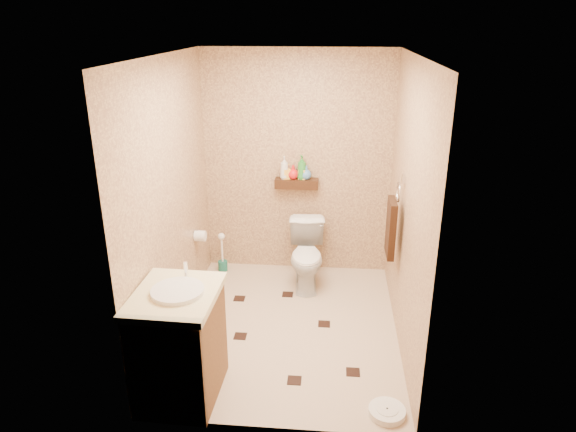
# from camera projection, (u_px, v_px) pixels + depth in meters

# --- Properties ---
(ground) EXTENTS (2.50, 2.50, 0.00)m
(ground) POSITION_uv_depth(u_px,v_px,m) (287.00, 327.00, 4.73)
(ground) COLOR #C1A88D
(ground) RESTS_ON ground
(wall_back) EXTENTS (2.00, 0.04, 2.40)m
(wall_back) POSITION_uv_depth(u_px,v_px,m) (297.00, 165.00, 5.46)
(wall_back) COLOR tan
(wall_back) RESTS_ON ground
(wall_front) EXTENTS (2.00, 0.04, 2.40)m
(wall_front) POSITION_uv_depth(u_px,v_px,m) (268.00, 274.00, 3.14)
(wall_front) COLOR tan
(wall_front) RESTS_ON ground
(wall_left) EXTENTS (0.04, 2.50, 2.40)m
(wall_left) POSITION_uv_depth(u_px,v_px,m) (170.00, 201.00, 4.38)
(wall_left) COLOR tan
(wall_left) RESTS_ON ground
(wall_right) EXTENTS (0.04, 2.50, 2.40)m
(wall_right) POSITION_uv_depth(u_px,v_px,m) (407.00, 208.00, 4.21)
(wall_right) COLOR tan
(wall_right) RESTS_ON ground
(ceiling) EXTENTS (2.00, 2.50, 0.02)m
(ceiling) POSITION_uv_depth(u_px,v_px,m) (286.00, 55.00, 3.86)
(ceiling) COLOR white
(ceiling) RESTS_ON wall_back
(wall_shelf) EXTENTS (0.46, 0.14, 0.10)m
(wall_shelf) POSITION_uv_depth(u_px,v_px,m) (297.00, 183.00, 5.45)
(wall_shelf) COLOR #3D1F10
(wall_shelf) RESTS_ON wall_back
(floor_accents) EXTENTS (1.23, 1.44, 0.01)m
(floor_accents) POSITION_uv_depth(u_px,v_px,m) (288.00, 331.00, 4.67)
(floor_accents) COLOR black
(floor_accents) RESTS_ON ground
(toilet) EXTENTS (0.42, 0.69, 0.68)m
(toilet) POSITION_uv_depth(u_px,v_px,m) (307.00, 256.00, 5.37)
(toilet) COLOR white
(toilet) RESTS_ON ground
(vanity) EXTENTS (0.60, 0.73, 1.00)m
(vanity) POSITION_uv_depth(u_px,v_px,m) (179.00, 343.00, 3.75)
(vanity) COLOR brown
(vanity) RESTS_ON ground
(bathroom_scale) EXTENTS (0.27, 0.27, 0.05)m
(bathroom_scale) POSITION_uv_depth(u_px,v_px,m) (387.00, 412.00, 3.68)
(bathroom_scale) COLOR white
(bathroom_scale) RESTS_ON ground
(toilet_brush) EXTENTS (0.10, 0.10, 0.46)m
(toilet_brush) POSITION_uv_depth(u_px,v_px,m) (222.00, 258.00, 5.73)
(toilet_brush) COLOR #186355
(toilet_brush) RESTS_ON ground
(towel_ring) EXTENTS (0.12, 0.30, 0.76)m
(towel_ring) POSITION_uv_depth(u_px,v_px,m) (392.00, 225.00, 4.55)
(towel_ring) COLOR silver
(towel_ring) RESTS_ON wall_right
(toilet_paper) EXTENTS (0.12, 0.11, 0.12)m
(toilet_paper) POSITION_uv_depth(u_px,v_px,m) (200.00, 236.00, 5.20)
(toilet_paper) COLOR white
(toilet_paper) RESTS_ON wall_left
(bottle_a) EXTENTS (0.10, 0.10, 0.24)m
(bottle_a) POSITION_uv_depth(u_px,v_px,m) (284.00, 168.00, 5.40)
(bottle_a) COLOR silver
(bottle_a) RESTS_ON wall_shelf
(bottle_b) EXTENTS (0.09, 0.09, 0.16)m
(bottle_b) POSITION_uv_depth(u_px,v_px,m) (287.00, 171.00, 5.41)
(bottle_b) COLOR yellow
(bottle_b) RESTS_ON wall_shelf
(bottle_c) EXTENTS (0.15, 0.15, 0.15)m
(bottle_c) POSITION_uv_depth(u_px,v_px,m) (293.00, 172.00, 5.41)
(bottle_c) COLOR red
(bottle_c) RESTS_ON wall_shelf
(bottle_d) EXTENTS (0.13, 0.13, 0.26)m
(bottle_d) POSITION_uv_depth(u_px,v_px,m) (302.00, 167.00, 5.38)
(bottle_d) COLOR #2D8830
(bottle_d) RESTS_ON wall_shelf
(bottle_e) EXTENTS (0.09, 0.09, 0.16)m
(bottle_e) POSITION_uv_depth(u_px,v_px,m) (302.00, 172.00, 5.40)
(bottle_e) COLOR #FFC654
(bottle_e) RESTS_ON wall_shelf
(bottle_f) EXTENTS (0.16, 0.16, 0.15)m
(bottle_f) POSITION_uv_depth(u_px,v_px,m) (306.00, 172.00, 5.40)
(bottle_f) COLOR #4A7FBA
(bottle_f) RESTS_ON wall_shelf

